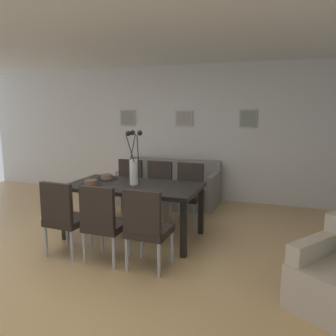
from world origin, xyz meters
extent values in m
plane|color=tan|center=(0.00, 0.00, 0.00)|extent=(9.00, 9.00, 0.00)
cube|color=silver|center=(0.00, 3.25, 1.30)|extent=(9.00, 0.10, 2.60)
cube|color=white|center=(0.00, 0.40, 2.64)|extent=(9.00, 7.20, 0.08)
cube|color=black|center=(0.18, 0.87, 0.71)|extent=(1.80, 0.96, 0.05)
cube|color=black|center=(1.02, 1.29, 0.34)|extent=(0.07, 0.07, 0.69)
cube|color=black|center=(-0.66, 1.29, 0.34)|extent=(0.07, 0.07, 0.69)
cube|color=black|center=(1.02, 0.45, 0.34)|extent=(0.07, 0.07, 0.69)
cube|color=black|center=(-0.66, 0.45, 0.34)|extent=(0.07, 0.07, 0.69)
cube|color=black|center=(-0.33, 0.09, 0.42)|extent=(0.46, 0.46, 0.08)
cube|color=black|center=(-0.34, -0.10, 0.68)|extent=(0.42, 0.08, 0.48)
cylinder|color=#9EA0A5|center=(-0.13, 0.27, 0.19)|extent=(0.04, 0.04, 0.38)
cylinder|color=#9EA0A5|center=(-0.51, 0.29, 0.19)|extent=(0.04, 0.04, 0.38)
cylinder|color=#9EA0A5|center=(-0.15, -0.11, 0.19)|extent=(0.04, 0.04, 0.38)
cylinder|color=#9EA0A5|center=(-0.53, -0.09, 0.19)|extent=(0.04, 0.04, 0.38)
cube|color=black|center=(-0.35, 1.68, 0.42)|extent=(0.44, 0.44, 0.08)
cube|color=black|center=(-0.36, 1.87, 0.68)|extent=(0.42, 0.06, 0.48)
cylinder|color=#9EA0A5|center=(-0.54, 1.49, 0.19)|extent=(0.04, 0.04, 0.38)
cylinder|color=#9EA0A5|center=(-0.16, 1.50, 0.19)|extent=(0.04, 0.04, 0.38)
cylinder|color=#9EA0A5|center=(-0.55, 1.87, 0.19)|extent=(0.04, 0.04, 0.38)
cylinder|color=#9EA0A5|center=(-0.17, 1.88, 0.19)|extent=(0.04, 0.04, 0.38)
cube|color=black|center=(0.20, 0.08, 0.42)|extent=(0.45, 0.45, 0.08)
cube|color=black|center=(0.20, -0.11, 0.68)|extent=(0.42, 0.07, 0.48)
cylinder|color=#9EA0A5|center=(0.40, 0.27, 0.19)|extent=(0.04, 0.04, 0.38)
cylinder|color=#9EA0A5|center=(0.02, 0.28, 0.19)|extent=(0.04, 0.04, 0.38)
cylinder|color=#9EA0A5|center=(0.39, -0.11, 0.19)|extent=(0.04, 0.04, 0.38)
cylinder|color=#9EA0A5|center=(0.01, -0.10, 0.19)|extent=(0.04, 0.04, 0.38)
cube|color=black|center=(0.17, 1.67, 0.42)|extent=(0.45, 0.45, 0.08)
cube|color=black|center=(0.18, 1.86, 0.68)|extent=(0.42, 0.07, 0.48)
cylinder|color=#9EA0A5|center=(-0.02, 1.49, 0.19)|extent=(0.04, 0.04, 0.38)
cylinder|color=#9EA0A5|center=(0.36, 1.48, 0.19)|extent=(0.04, 0.04, 0.38)
cylinder|color=#9EA0A5|center=(-0.01, 1.87, 0.19)|extent=(0.04, 0.04, 0.38)
cylinder|color=#9EA0A5|center=(0.37, 1.86, 0.19)|extent=(0.04, 0.04, 0.38)
cube|color=black|center=(0.74, 0.08, 0.42)|extent=(0.45, 0.45, 0.08)
cube|color=black|center=(0.74, -0.11, 0.68)|extent=(0.42, 0.07, 0.48)
cylinder|color=#9EA0A5|center=(0.94, 0.27, 0.19)|extent=(0.04, 0.04, 0.38)
cylinder|color=#9EA0A5|center=(0.56, 0.28, 0.19)|extent=(0.04, 0.04, 0.38)
cylinder|color=#9EA0A5|center=(0.93, -0.11, 0.19)|extent=(0.04, 0.04, 0.38)
cylinder|color=#9EA0A5|center=(0.55, -0.10, 0.19)|extent=(0.04, 0.04, 0.38)
cube|color=black|center=(0.70, 1.65, 0.42)|extent=(0.46, 0.46, 0.08)
cube|color=black|center=(0.70, 1.84, 0.68)|extent=(0.42, 0.08, 0.48)
cylinder|color=#9EA0A5|center=(0.50, 1.47, 0.19)|extent=(0.04, 0.04, 0.38)
cylinder|color=#9EA0A5|center=(0.88, 1.46, 0.19)|extent=(0.04, 0.04, 0.38)
cylinder|color=#9EA0A5|center=(0.51, 1.85, 0.19)|extent=(0.04, 0.04, 0.38)
cylinder|color=#9EA0A5|center=(0.89, 1.84, 0.19)|extent=(0.04, 0.04, 0.38)
cylinder|color=silver|center=(0.18, 0.87, 0.91)|extent=(0.11, 0.11, 0.34)
cylinder|color=black|center=(0.24, 0.89, 1.24)|extent=(0.05, 0.12, 0.37)
sphere|color=black|center=(0.27, 0.90, 1.44)|extent=(0.07, 0.07, 0.07)
cylinder|color=black|center=(0.15, 0.92, 1.24)|extent=(0.08, 0.05, 0.38)
sphere|color=black|center=(0.14, 0.95, 1.44)|extent=(0.07, 0.07, 0.07)
cylinder|color=black|center=(0.16, 0.81, 1.24)|extent=(0.15, 0.06, 0.36)
sphere|color=black|center=(0.15, 0.79, 1.44)|extent=(0.07, 0.07, 0.07)
cylinder|color=black|center=(-0.36, 0.66, 0.74)|extent=(0.32, 0.32, 0.01)
cylinder|color=brown|center=(-0.36, 0.66, 0.78)|extent=(0.17, 0.17, 0.06)
cylinder|color=brown|center=(-0.36, 0.66, 0.79)|extent=(0.13, 0.13, 0.04)
cylinder|color=black|center=(-0.36, 1.09, 0.74)|extent=(0.32, 0.32, 0.01)
cylinder|color=brown|center=(-0.36, 1.09, 0.78)|extent=(0.17, 0.17, 0.06)
cylinder|color=brown|center=(-0.36, 1.09, 0.79)|extent=(0.13, 0.13, 0.04)
cube|color=gray|center=(0.06, 2.65, 0.21)|extent=(1.81, 0.84, 0.42)
cube|color=gray|center=(0.06, 2.99, 0.61)|extent=(1.81, 0.16, 0.38)
cube|color=gray|center=(0.92, 2.65, 0.52)|extent=(0.10, 0.84, 0.20)
cube|color=gray|center=(-0.80, 2.65, 0.52)|extent=(0.10, 0.84, 0.20)
cube|color=#B7A893|center=(2.41, 0.03, 0.49)|extent=(0.50, 0.64, 0.18)
cube|color=#B2ADA3|center=(-1.04, 3.18, 1.59)|extent=(0.33, 0.02, 0.33)
cube|color=gray|center=(-1.04, 3.17, 1.59)|extent=(0.28, 0.01, 0.28)
cube|color=#B2ADA3|center=(0.18, 3.18, 1.59)|extent=(0.35, 0.02, 0.29)
cube|color=#9E9389|center=(0.18, 3.17, 1.59)|extent=(0.30, 0.01, 0.24)
cube|color=#B2ADA3|center=(1.41, 3.18, 1.59)|extent=(0.32, 0.02, 0.34)
cube|color=gray|center=(1.41, 3.17, 1.59)|extent=(0.27, 0.01, 0.29)
camera|label=1|loc=(2.13, -3.20, 1.73)|focal=36.14mm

